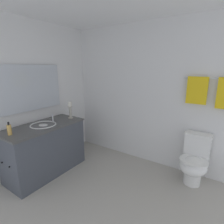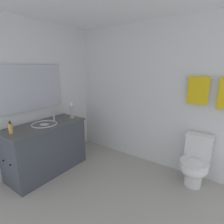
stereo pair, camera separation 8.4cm
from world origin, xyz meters
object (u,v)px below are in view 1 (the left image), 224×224
Objects in this scene: toilet at (194,161)px; towel_bar at (214,78)px; mirror at (29,88)px; sink_basin at (44,127)px; candle_holder_tall at (70,110)px; towel_near_vanity at (197,90)px; soap_bottle at (9,130)px; vanity_cabinet at (46,149)px.

towel_bar reaches higher than toilet.
sink_basin is at bearing 0.20° from mirror.
towel_bar is (2.18, 1.25, 0.78)m from sink_basin.
candle_holder_tall is 2.08m from towel_near_vanity.
mirror is at bearing 117.60° from soap_bottle.
mirror reaches higher than candle_holder_tall.
towel_near_vanity is at bearing -174.77° from towel_bar.
soap_bottle is at bearing -91.70° from vanity_cabinet.
mirror is at bearing -124.13° from candle_holder_tall.
candle_holder_tall is at bearing 85.21° from soap_bottle.
soap_bottle is at bearing -138.95° from towel_near_vanity.
toilet is 1.04m from towel_near_vanity.
sink_basin is (-0.00, 0.00, 0.37)m from vanity_cabinet.
candle_holder_tall is 0.39× the size of toilet.
mirror is 2.76m from towel_bar.
mirror is 2.58m from towel_near_vanity.
sink_basin is 0.66m from mirror.
sink_basin is at bearing -153.82° from toilet.
towel_bar reaches higher than candle_holder_tall.
towel_near_vanity is (2.26, 1.23, -0.01)m from mirror.
toilet is 0.95× the size of towel_bar.
candle_holder_tall is (0.35, 0.52, -0.41)m from mirror.
mirror reaches higher than towel_near_vanity.
candle_holder_tall is at bearing 82.19° from sink_basin.
toilet is at bearing -62.33° from towel_near_vanity.
vanity_cabinet is at bearing -150.15° from towel_bar.
towel_near_vanity reaches higher than sink_basin.
towel_bar reaches higher than sink_basin.
sink_basin is at bearing -150.17° from towel_bar.
vanity_cabinet is 3.19× the size of towel_near_vanity.
toilet is (2.09, 1.03, -0.42)m from sink_basin.
soap_bottle is at bearing -143.89° from toilet.
mirror is (-0.28, -0.00, 0.60)m from sink_basin.
soap_bottle is at bearing -94.79° from candle_holder_tall.
candle_holder_tall is at bearing -165.81° from toilet.
towel_bar is 1.97× the size of towel_near_vanity.
towel_near_vanity reaches higher than soap_bottle.
candle_holder_tall is (0.07, 0.52, 0.57)m from vanity_cabinet.
mirror reaches higher than soap_bottle.
candle_holder_tall is 0.74× the size of towel_near_vanity.
towel_near_vanity is (2.00, 1.74, 0.48)m from soap_bottle.
sink_basin is 0.54× the size of toilet.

